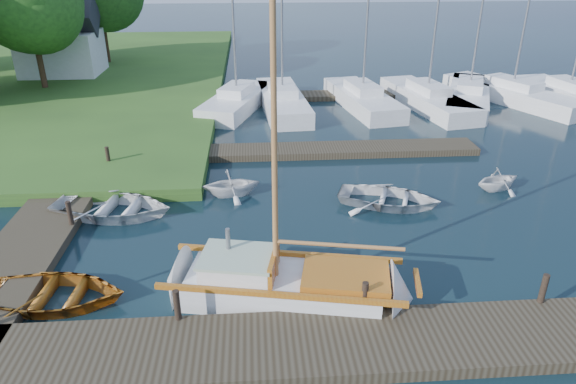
{
  "coord_description": "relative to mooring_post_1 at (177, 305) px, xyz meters",
  "views": [
    {
      "loc": [
        -1.09,
        -14.99,
        8.3
      ],
      "look_at": [
        0.0,
        0.0,
        1.2
      ],
      "focal_mm": 32.0,
      "sensor_mm": 36.0,
      "label": 1
    }
  ],
  "objects": [
    {
      "name": "mooring_post_4",
      "position": [
        -4.0,
        5.0,
        0.0
      ],
      "size": [
        0.16,
        0.16,
        0.8
      ],
      "primitive_type": "cylinder",
      "color": "black",
      "rests_on": "left_dock"
    },
    {
      "name": "tender_b",
      "position": [
        1.07,
        7.4,
        -0.14
      ],
      "size": [
        2.36,
        2.11,
        1.12
      ],
      "primitive_type": "imported",
      "rotation": [
        0.0,
        0.0,
        1.71
      ],
      "color": "silver",
      "rests_on": "ground"
    },
    {
      "name": "marina_boat_5",
      "position": [
        17.52,
        19.29,
        -0.12
      ],
      "size": [
        5.86,
        9.28,
        12.28
      ],
      "rotation": [
        0.0,
        0.0,
        2.0
      ],
      "color": "silver",
      "rests_on": "ground"
    },
    {
      "name": "dinghy",
      "position": [
        -3.39,
        1.24,
        -0.31
      ],
      "size": [
        4.01,
        3.03,
        0.78
      ],
      "primitive_type": "imported",
      "rotation": [
        0.0,
        0.0,
        1.48
      ],
      "color": "#9C3D11",
      "rests_on": "ground"
    },
    {
      "name": "left_dock",
      "position": [
        -5.0,
        7.0,
        -0.55
      ],
      "size": [
        2.2,
        18.0,
        0.3
      ],
      "primitive_type": "cube",
      "color": "#31281B",
      "rests_on": "ground"
    },
    {
      "name": "marina_boat_2",
      "position": [
        8.34,
        18.85,
        -0.13
      ],
      "size": [
        3.49,
        8.11,
        11.08
      ],
      "rotation": [
        0.0,
        0.0,
        1.74
      ],
      "color": "silver",
      "rests_on": "ground"
    },
    {
      "name": "sailboat",
      "position": [
        2.76,
        1.05,
        -0.36
      ],
      "size": [
        7.39,
        3.31,
        9.83
      ],
      "rotation": [
        0.0,
        0.0,
        -0.2
      ],
      "color": "silver",
      "rests_on": "ground"
    },
    {
      "name": "marina_boat_6",
      "position": [
        20.77,
        18.8,
        -0.13
      ],
      "size": [
        3.22,
        7.86,
        10.67
      ],
      "rotation": [
        0.0,
        0.0,
        1.71
      ],
      "color": "silver",
      "rests_on": "ground"
    },
    {
      "name": "marina_boat_1",
      "position": [
        3.68,
        18.79,
        -0.14
      ],
      "size": [
        2.81,
        8.42,
        9.72
      ],
      "rotation": [
        0.0,
        0.0,
        1.65
      ],
      "color": "silver",
      "rests_on": "ground"
    },
    {
      "name": "tender_d",
      "position": [
        11.18,
        7.2,
        -0.2
      ],
      "size": [
        2.33,
        2.17,
        1.0
      ],
      "primitive_type": "imported",
      "rotation": [
        0.0,
        0.0,
        1.9
      ],
      "color": "silver",
      "rests_on": "ground"
    },
    {
      "name": "tender_c",
      "position": [
        6.71,
        6.19,
        -0.33
      ],
      "size": [
        4.25,
        3.64,
        0.74
      ],
      "primitive_type": "imported",
      "rotation": [
        0.0,
        0.0,
        1.22
      ],
      "color": "silver",
      "rests_on": "ground"
    },
    {
      "name": "far_dock",
      "position": [
        5.0,
        11.5,
        -0.55
      ],
      "size": [
        14.0,
        1.6,
        0.3
      ],
      "primitive_type": "cube",
      "color": "#31281B",
      "rests_on": "ground"
    },
    {
      "name": "pontoon",
      "position": [
        13.0,
        21.0,
        -0.55
      ],
      "size": [
        30.0,
        1.6,
        0.3
      ],
      "primitive_type": "cube",
      "color": "#31281B",
      "rests_on": "ground"
    },
    {
      "name": "house_c",
      "position": [
        -11.0,
        27.0,
        1.88
      ],
      "size": [
        5.25,
        4.0,
        5.28
      ],
      "color": "silver",
      "rests_on": "shore"
    },
    {
      "name": "near_dock",
      "position": [
        3.0,
        -1.0,
        -0.55
      ],
      "size": [
        18.0,
        2.2,
        0.3
      ],
      "primitive_type": "cube",
      "color": "#31281B",
      "rests_on": "ground"
    },
    {
      "name": "mooring_post_5",
      "position": [
        -4.0,
        10.0,
        0.0
      ],
      "size": [
        0.16,
        0.16,
        0.8
      ],
      "primitive_type": "cylinder",
      "color": "black",
      "rests_on": "left_dock"
    },
    {
      "name": "mooring_post_1",
      "position": [
        0.0,
        0.0,
        0.0
      ],
      "size": [
        0.16,
        0.16,
        0.8
      ],
      "primitive_type": "cylinder",
      "color": "black",
      "rests_on": "near_dock"
    },
    {
      "name": "marina_boat_0",
      "position": [
        1.08,
        18.84,
        -0.13
      ],
      "size": [
        4.36,
        7.49,
        10.58
      ],
      "rotation": [
        0.0,
        0.0,
        1.25
      ],
      "color": "silver",
      "rests_on": "ground"
    },
    {
      "name": "marina_boat_4",
      "position": [
        14.79,
        19.1,
        -0.13
      ],
      "size": [
        5.46,
        8.77,
        11.68
      ],
      "rotation": [
        0.0,
        0.0,
        1.16
      ],
      "color": "silver",
      "rests_on": "ground"
    },
    {
      "name": "marina_boat_3",
      "position": [
        12.1,
        18.57,
        -0.13
      ],
      "size": [
        3.7,
        8.69,
        11.34
      ],
      "rotation": [
        0.0,
        0.0,
        1.75
      ],
      "color": "silver",
      "rests_on": "ground"
    },
    {
      "name": "mooring_post_3",
      "position": [
        9.0,
        0.0,
        0.0
      ],
      "size": [
        0.16,
        0.16,
        0.8
      ],
      "primitive_type": "cylinder",
      "color": "black",
      "rests_on": "near_dock"
    },
    {
      "name": "mooring_post_2",
      "position": [
        4.5,
        0.0,
        0.0
      ],
      "size": [
        0.16,
        0.16,
        0.8
      ],
      "primitive_type": "cylinder",
      "color": "black",
      "rests_on": "near_dock"
    },
    {
      "name": "ground",
      "position": [
        3.0,
        5.0,
        -0.7
      ],
      "size": [
        160.0,
        160.0,
        0.0
      ],
      "primitive_type": "plane",
      "color": "black",
      "rests_on": "ground"
    },
    {
      "name": "tender_a",
      "position": [
        -2.97,
        6.1,
        -0.27
      ],
      "size": [
        4.61,
        3.69,
        0.85
      ],
      "primitive_type": "imported",
      "rotation": [
        0.0,
        0.0,
        1.37
      ],
      "color": "silver",
      "rests_on": "ground"
    }
  ]
}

